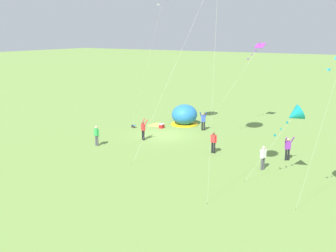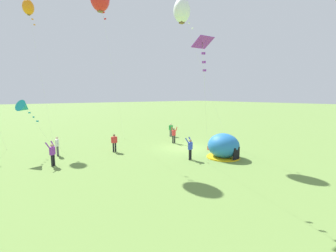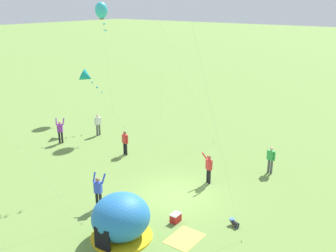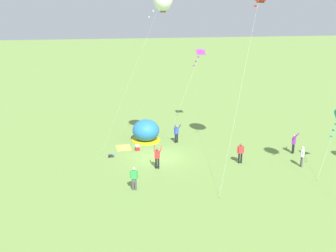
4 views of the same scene
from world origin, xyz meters
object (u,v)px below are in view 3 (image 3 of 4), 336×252
at_px(person_arms_raised, 98,191).
at_px(person_watching_sky, 60,130).
at_px(person_center_field, 98,124).
at_px(person_strolling, 125,142).
at_px(kite_teal, 87,77).
at_px(cooler_box, 176,218).
at_px(person_with_toddler, 271,159).
at_px(kite_cyan, 101,10).
at_px(person_near_tent, 209,167).
at_px(toddler_crawling, 234,223).
at_px(popup_tent, 121,218).

bearing_deg(person_arms_raised, person_watching_sky, 62.07).
height_order(person_center_field, person_strolling, same).
xyz_separation_m(person_center_field, kite_teal, (1.02, 2.13, 3.35)).
xyz_separation_m(cooler_box, person_with_toddler, (8.13, -1.34, 0.74)).
bearing_deg(kite_cyan, person_arms_raised, -135.27).
relative_size(person_arms_raised, person_with_toddler, 1.10).
distance_m(person_near_tent, person_strolling, 6.95).
height_order(person_center_field, kite_cyan, kite_cyan).
height_order(person_strolling, kite_cyan, kite_cyan).
relative_size(toddler_crawling, person_near_tent, 0.29).
relative_size(popup_tent, person_center_field, 1.63).
bearing_deg(person_strolling, person_watching_sky, 102.40).
bearing_deg(toddler_crawling, cooler_box, 119.15).
height_order(cooler_box, toddler_crawling, cooler_box).
bearing_deg(person_watching_sky, kite_teal, 17.03).
relative_size(person_near_tent, person_arms_raised, 1.00).
xyz_separation_m(cooler_box, person_center_field, (6.66, 12.50, 0.74)).
height_order(person_watching_sky, person_strolling, person_watching_sky).
bearing_deg(toddler_crawling, person_arms_raised, 112.82).
bearing_deg(cooler_box, person_strolling, 58.25).
height_order(popup_tent, person_strolling, popup_tent).
bearing_deg(popup_tent, person_near_tent, -1.74).
height_order(cooler_box, person_near_tent, person_near_tent).
relative_size(person_center_field, kite_cyan, 0.17).
distance_m(toddler_crawling, person_near_tent, 4.78).
height_order(cooler_box, person_strolling, person_strolling).
bearing_deg(kite_teal, cooler_box, -117.68).
relative_size(person_arms_raised, kite_cyan, 0.19).
xyz_separation_m(person_arms_raised, person_with_toddler, (9.46, -5.28, -0.03)).
bearing_deg(cooler_box, kite_teal, 62.32).
relative_size(person_with_toddler, kite_teal, 0.35).
bearing_deg(popup_tent, person_with_toddler, -13.31).
height_order(person_with_toddler, kite_teal, kite_teal).
bearing_deg(kite_cyan, toddler_crawling, -119.29).
relative_size(cooler_box, kite_teal, 0.11).
bearing_deg(person_arms_raised, person_strolling, 32.50).
relative_size(cooler_box, person_with_toddler, 0.31).
bearing_deg(person_strolling, toddler_crawling, -108.77).
xyz_separation_m(popup_tent, person_arms_raised, (1.22, 2.76, 0.00)).
bearing_deg(popup_tent, person_strolling, 42.09).
bearing_deg(kite_teal, person_near_tent, -102.69).
bearing_deg(kite_teal, person_arms_raised, -130.12).
distance_m(person_center_field, person_strolling, 4.91).
distance_m(popup_tent, person_watching_sky, 13.72).
height_order(person_near_tent, person_watching_sky, same).
bearing_deg(person_center_field, person_strolling, -111.01).
relative_size(kite_cyan, kite_teal, 2.04).
relative_size(toddler_crawling, person_watching_sky, 0.29).
height_order(popup_tent, person_with_toddler, popup_tent).
distance_m(cooler_box, person_strolling, 9.34).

